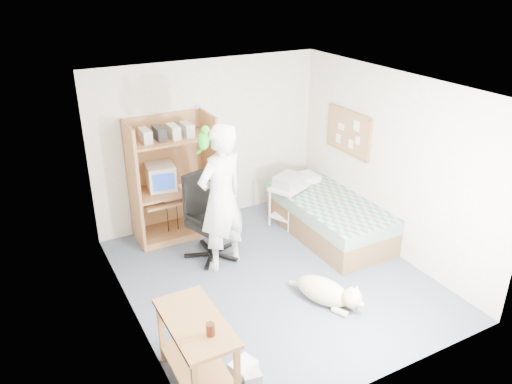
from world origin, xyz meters
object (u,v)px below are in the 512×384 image
dog (327,292)px  computer_hutch (173,183)px  side_desk (196,343)px  bed (329,217)px  office_chair (208,228)px  person (221,198)px  printer_cart (288,199)px

dog → computer_hutch: bearing=87.9°
computer_hutch → side_desk: bearing=-106.1°
bed → office_chair: office_chair is taller
person → printer_cart: person is taller
side_desk → dog: bearing=13.2°
person → printer_cart: size_ratio=3.02×
bed → printer_cart: (-0.35, 0.59, 0.13)m
computer_hutch → person: 1.17m
computer_hutch → bed: 2.35m
computer_hutch → office_chair: 0.93m
office_chair → person: 0.65m
computer_hutch → bed: bearing=-29.3°
computer_hutch → bed: computer_hutch is taller
side_desk → office_chair: 2.36m
person → dog: bearing=99.8°
computer_hutch → person: (0.26, -1.13, 0.17)m
side_desk → person: bearing=58.5°
office_chair → dog: 1.89m
bed → office_chair: size_ratio=1.70×
person → printer_cart: bearing=-174.7°
person → dog: (0.72, -1.38, -0.82)m
printer_cart → bed: bearing=-83.3°
person → dog: person is taller
computer_hutch → office_chair: size_ratio=1.51×
computer_hutch → printer_cart: computer_hutch is taller
office_chair → printer_cart: (1.46, 0.28, -0.01)m
dog → printer_cart: printer_cart is taller
computer_hutch → side_desk: (-0.85, -2.94, -0.33)m
side_desk → office_chair: size_ratio=0.84×
office_chair → dog: size_ratio=1.23×
printer_cart → office_chair: bearing=166.6°
dog → side_desk: bearing=169.8°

